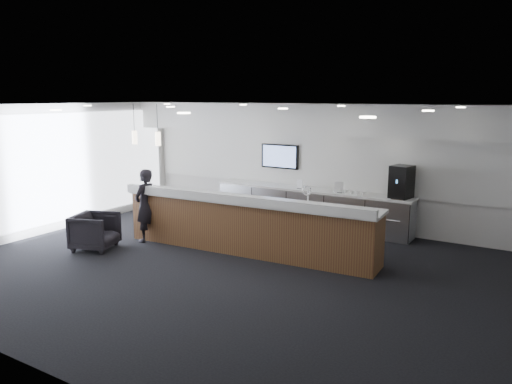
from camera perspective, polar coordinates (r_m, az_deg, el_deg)
The scene contains 24 objects.
ground at distance 9.42m, azimuth -3.60°, elevation -8.77°, with size 10.00×10.00×0.00m, color black.
ceiling at distance 8.87m, azimuth -3.83°, elevation 9.79°, with size 10.00×8.00×0.02m, color black.
back_wall at distance 12.46m, azimuth 6.98°, elevation 3.14°, with size 10.00×0.02×3.00m, color silver.
left_wall at distance 12.56m, azimuth -22.70°, elevation 2.43°, with size 0.02×8.00×3.00m, color silver.
soffit_bulkhead at distance 11.95m, azimuth 6.19°, elevation 8.37°, with size 10.00×0.90×0.70m, color silver.
alcove_panel at distance 12.42m, azimuth 6.93°, elevation 3.58°, with size 9.80×0.06×1.40m, color silver.
window_blinds_wall at distance 12.53m, azimuth -22.59°, elevation 2.42°, with size 0.04×7.36×2.55m, color #D0E1FA.
back_credenza at distance 12.32m, azimuth 6.17°, elevation -1.76°, with size 5.06×0.66×0.95m.
wall_tv at distance 12.81m, azimuth 2.74°, elevation 4.10°, with size 1.05×0.08×0.62m.
pendant_left at distance 11.05m, azimuth -11.59°, elevation 5.92°, with size 0.12×0.12×0.30m, color #FFE8C6.
pendant_right at distance 11.54m, azimuth -14.15°, elevation 6.02°, with size 0.12×0.12×0.30m, color #FFE8C6.
ceiling_can_lights at distance 8.87m, azimuth -3.83°, elevation 9.60°, with size 7.00×5.00×0.02m, color white, non-canonical shape.
service_counter at distance 10.25m, azimuth -0.98°, elevation -3.76°, with size 5.57×1.25×1.49m.
coffee_machine at distance 11.44m, azimuth 16.30°, elevation 1.12°, with size 0.49×0.58×0.72m.
info_sign_left at distance 12.18m, azimuth 5.02°, elevation 0.91°, with size 0.16×0.02×0.22m, color white.
info_sign_right at distance 11.77m, azimuth 9.43°, elevation 0.55°, with size 0.20×0.02×0.26m, color white.
armchair at distance 11.01m, azimuth -17.92°, elevation -4.30°, with size 0.81×0.84×0.76m, color black.
lounge_guest at distance 11.22m, azimuth -12.54°, elevation -1.51°, with size 0.59×0.39×1.61m, color black.
cup_0 at distance 11.60m, azimuth 12.16°, elevation -0.14°, with size 0.09×0.09×0.09m, color white.
cup_1 at distance 11.65m, azimuth 11.51°, elevation -0.07°, with size 0.09×0.09×0.09m, color white.
cup_2 at distance 11.69m, azimuth 10.87°, elevation -0.01°, with size 0.09×0.09×0.09m, color white.
cup_3 at distance 11.74m, azimuth 10.23°, elevation 0.06°, with size 0.09×0.09×0.09m, color white.
cup_4 at distance 11.79m, azimuth 9.60°, elevation 0.13°, with size 0.09×0.09×0.09m, color white.
cup_5 at distance 11.85m, azimuth 8.97°, elevation 0.20°, with size 0.09×0.09×0.09m, color white.
Camera 1 is at (5.14, -7.23, 3.17)m, focal length 35.00 mm.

